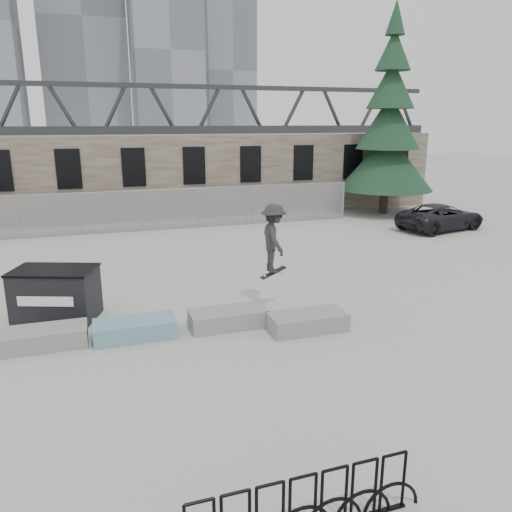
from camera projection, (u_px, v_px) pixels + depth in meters
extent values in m
plane|color=#A1A19C|center=(186.00, 329.00, 13.03)|extent=(120.00, 120.00, 0.00)
cube|color=brown|center=(133.00, 177.00, 27.38)|extent=(36.00, 2.50, 4.50)
cube|color=black|center=(69.00, 169.00, 25.10)|extent=(1.20, 0.12, 2.00)
cube|color=black|center=(134.00, 167.00, 26.04)|extent=(1.20, 0.12, 2.00)
cube|color=black|center=(194.00, 166.00, 26.98)|extent=(1.20, 0.12, 2.00)
cube|color=black|center=(251.00, 164.00, 27.92)|extent=(1.20, 0.12, 2.00)
cube|color=black|center=(303.00, 163.00, 28.87)|extent=(1.20, 0.12, 2.00)
cube|color=black|center=(353.00, 161.00, 29.81)|extent=(1.20, 0.12, 2.00)
cube|color=black|center=(399.00, 160.00, 30.75)|extent=(1.20, 0.12, 2.00)
cylinder|color=gray|center=(17.00, 218.00, 22.64)|extent=(0.06, 0.06, 2.00)
cylinder|color=gray|center=(81.00, 214.00, 23.45)|extent=(0.06, 0.06, 2.00)
cylinder|color=gray|center=(140.00, 211.00, 24.26)|extent=(0.06, 0.06, 2.00)
cylinder|color=gray|center=(196.00, 208.00, 25.07)|extent=(0.06, 0.06, 2.00)
cylinder|color=gray|center=(248.00, 205.00, 25.88)|extent=(0.06, 0.06, 2.00)
cylinder|color=gray|center=(297.00, 203.00, 26.69)|extent=(0.06, 0.06, 2.00)
cylinder|color=gray|center=(343.00, 200.00, 27.50)|extent=(0.06, 0.06, 2.00)
cube|color=#99999E|center=(140.00, 211.00, 24.26)|extent=(22.00, 0.02, 2.00)
cylinder|color=gray|center=(139.00, 191.00, 24.00)|extent=(22.00, 0.04, 0.04)
cube|color=gray|center=(44.00, 338.00, 11.94)|extent=(2.00, 0.90, 0.46)
cube|color=#2D471E|center=(43.00, 331.00, 11.90)|extent=(1.76, 0.66, 0.10)
cube|color=teal|center=(135.00, 329.00, 12.44)|extent=(2.00, 0.90, 0.46)
cube|color=#2D471E|center=(134.00, 323.00, 12.40)|extent=(1.76, 0.66, 0.10)
cube|color=gray|center=(228.00, 318.00, 13.12)|extent=(2.00, 0.90, 0.46)
cube|color=#2D471E|center=(228.00, 312.00, 13.07)|extent=(1.76, 0.66, 0.10)
cube|color=gray|center=(308.00, 322.00, 12.89)|extent=(2.00, 0.90, 0.46)
cube|color=#2D471E|center=(308.00, 316.00, 12.85)|extent=(1.76, 0.66, 0.10)
cube|color=black|center=(56.00, 295.00, 13.53)|extent=(2.40, 1.89, 1.37)
cube|color=black|center=(53.00, 270.00, 13.35)|extent=(2.47, 1.96, 0.06)
cube|color=white|center=(45.00, 301.00, 12.89)|extent=(1.39, 0.51, 0.26)
torus|color=black|center=(303.00, 506.00, 6.43)|extent=(0.89, 0.07, 0.89)
torus|color=black|center=(334.00, 498.00, 6.57)|extent=(0.89, 0.07, 0.89)
torus|color=black|center=(364.00, 490.00, 6.71)|extent=(0.89, 0.07, 0.89)
torus|color=black|center=(393.00, 482.00, 6.85)|extent=(0.89, 0.07, 0.89)
cylinder|color=#38281E|center=(384.00, 191.00, 28.99)|extent=(0.50, 0.50, 2.57)
cone|color=black|center=(386.00, 161.00, 28.54)|extent=(5.33, 5.33, 3.20)
cone|color=black|center=(389.00, 122.00, 27.96)|extent=(3.57, 3.57, 3.00)
cone|color=black|center=(392.00, 84.00, 27.44)|extent=(2.66, 2.66, 2.60)
cone|color=black|center=(394.00, 49.00, 26.97)|extent=(1.95, 1.95, 2.20)
cone|color=black|center=(396.00, 17.00, 26.55)|extent=(1.05, 1.05, 1.80)
cube|color=slate|center=(82.00, 22.00, 98.04)|extent=(16.00, 14.00, 48.00)
cube|color=slate|center=(166.00, 54.00, 90.22)|extent=(12.00, 12.00, 34.00)
cube|color=slate|center=(227.00, 72.00, 104.06)|extent=(10.00, 10.00, 30.00)
cube|color=#2D3033|center=(187.00, 131.00, 65.47)|extent=(70.00, 3.00, 1.20)
cube|color=#2D3033|center=(185.00, 86.00, 64.03)|extent=(70.00, 0.60, 0.60)
cube|color=gray|center=(386.00, 143.00, 74.83)|extent=(2.00, 3.00, 4.00)
imported|color=black|center=(441.00, 217.00, 24.74)|extent=(5.00, 3.05, 1.29)
imported|color=#292A2C|center=(274.00, 238.00, 14.01)|extent=(0.79, 1.30, 1.96)
cube|color=black|center=(273.00, 273.00, 14.27)|extent=(0.79, 0.30, 0.28)
cylinder|color=beige|center=(265.00, 276.00, 14.14)|extent=(0.06, 0.03, 0.06)
cylinder|color=beige|center=(263.00, 275.00, 14.27)|extent=(0.06, 0.03, 0.06)
cylinder|color=beige|center=(283.00, 274.00, 14.31)|extent=(0.06, 0.03, 0.06)
cylinder|color=beige|center=(282.00, 273.00, 14.43)|extent=(0.06, 0.03, 0.06)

